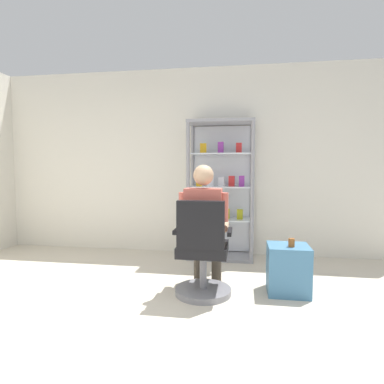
{
  "coord_description": "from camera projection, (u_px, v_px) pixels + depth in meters",
  "views": [
    {
      "loc": [
        0.7,
        -1.71,
        1.26
      ],
      "look_at": [
        0.16,
        1.68,
        1.0
      ],
      "focal_mm": 29.93,
      "sensor_mm": 36.0,
      "label": 1
    }
  ],
  "objects": [
    {
      "name": "ground_plane",
      "position": [
        121.0,
        381.0,
        1.89
      ],
      "size": [
        7.2,
        7.2,
        0.0
      ],
      "primitive_type": "plane",
      "color": "beige"
    },
    {
      "name": "back_wall",
      "position": [
        195.0,
        162.0,
        4.74
      ],
      "size": [
        6.0,
        0.1,
        2.7
      ],
      "primitive_type": "cube",
      "color": "silver",
      "rests_on": "ground"
    },
    {
      "name": "display_cabinet_main",
      "position": [
        221.0,
        189.0,
        4.48
      ],
      "size": [
        0.9,
        0.45,
        1.9
      ],
      "color": "gray",
      "rests_on": "ground"
    },
    {
      "name": "office_chair",
      "position": [
        203.0,
        257.0,
        3.12
      ],
      "size": [
        0.56,
        0.56,
        0.96
      ],
      "color": "slate",
      "rests_on": "ground"
    },
    {
      "name": "seated_shopkeeper",
      "position": [
        205.0,
        222.0,
        3.25
      ],
      "size": [
        0.49,
        0.57,
        1.29
      ],
      "color": "#3F382D",
      "rests_on": "ground"
    },
    {
      "name": "storage_crate",
      "position": [
        288.0,
        269.0,
        3.22
      ],
      "size": [
        0.41,
        0.38,
        0.49
      ],
      "primitive_type": "cube",
      "color": "teal",
      "rests_on": "ground"
    },
    {
      "name": "tea_glass",
      "position": [
        291.0,
        243.0,
        3.14
      ],
      "size": [
        0.06,
        0.06,
        0.08
      ],
      "primitive_type": "cylinder",
      "color": "brown",
      "rests_on": "storage_crate"
    }
  ]
}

